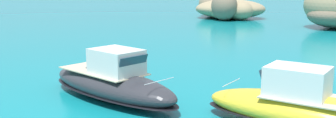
% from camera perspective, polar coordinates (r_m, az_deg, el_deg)
% --- Properties ---
extents(islet_small, '(15.83, 14.92, 5.01)m').
position_cam_1_polar(islet_small, '(75.25, 8.33, 7.17)').
color(islet_small, '#84755B').
rests_on(islet_small, ground).
extents(motorboat_charcoal, '(10.73, 6.42, 3.03)m').
position_cam_1_polar(motorboat_charcoal, '(23.60, -7.97, -3.31)').
color(motorboat_charcoal, '#2D2D33').
rests_on(motorboat_charcoal, ground).
extents(motorboat_yellow, '(10.34, 4.74, 2.94)m').
position_cam_1_polar(motorboat_yellow, '(19.80, 18.92, -6.72)').
color(motorboat_yellow, yellow).
rests_on(motorboat_yellow, ground).
extents(channel_buoy, '(0.56, 0.56, 1.48)m').
position_cam_1_polar(channel_buoy, '(30.17, -5.80, -1.44)').
color(channel_buoy, '#E54C19').
rests_on(channel_buoy, ground).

